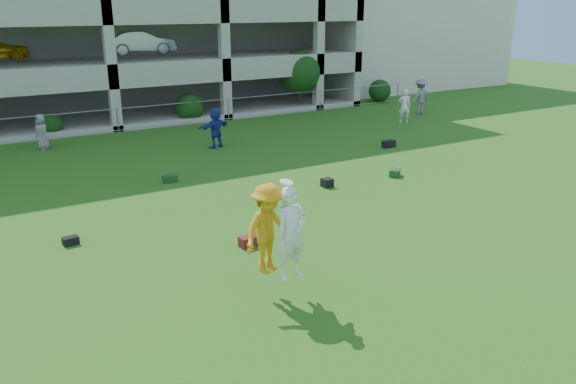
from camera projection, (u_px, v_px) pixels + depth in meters
ground at (337, 293)px, 12.41m from camera, size 100.00×100.00×0.00m
stucco_building at (375, 18)px, 44.71m from camera, size 16.00×14.00×10.00m
bystander_c at (42, 132)px, 24.42m from camera, size 0.73×0.88×1.55m
bystander_d at (216, 128)px, 24.68m from camera, size 1.72×0.98×1.77m
bystander_e at (405, 106)px, 29.79m from camera, size 0.79×0.71×1.81m
bystander_f at (420, 96)px, 32.28m from camera, size 1.36×0.87×2.01m
bag_red_a at (250, 241)px, 14.76m from camera, size 0.57×0.34×0.28m
bag_black_b at (71, 241)px, 14.86m from camera, size 0.43×0.29×0.22m
bag_green_c at (395, 173)px, 20.76m from camera, size 0.61×0.59×0.26m
crate_d at (327, 183)px, 19.54m from camera, size 0.35×0.35×0.30m
bag_black_e at (389, 144)px, 24.93m from camera, size 0.62×0.35×0.30m
bag_green_g at (170, 179)px, 20.08m from camera, size 0.52×0.34×0.25m
frisbee_contest at (274, 230)px, 11.81m from camera, size 1.47×1.22×2.19m
parking_garage at (72, 5)px, 33.19m from camera, size 30.00×14.00×12.00m
fence at (118, 120)px, 27.79m from camera, size 36.06×0.06×1.20m
shrub_row at (199, 93)px, 30.26m from camera, size 34.38×2.52×3.50m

